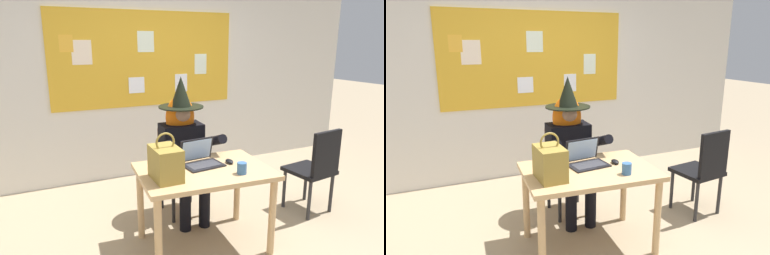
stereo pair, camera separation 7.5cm
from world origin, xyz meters
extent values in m
plane|color=tan|center=(0.00, 0.00, 0.00)|extent=(24.00, 24.00, 0.00)
cube|color=silver|center=(0.00, 2.02, 1.43)|extent=(6.60, 0.10, 2.86)
cube|color=gold|center=(0.00, 1.96, 1.55)|extent=(2.40, 0.02, 1.20)
cube|color=white|center=(-0.01, 1.95, 1.77)|extent=(0.22, 0.01, 0.26)
cube|color=white|center=(-0.14, 1.95, 1.23)|extent=(0.24, 0.01, 0.20)
cube|color=white|center=(0.76, 1.95, 1.47)|extent=(0.18, 0.01, 0.27)
cube|color=#F4E0C6|center=(-0.80, 1.95, 1.65)|extent=(0.23, 0.00, 0.29)
cube|color=white|center=(0.47, 1.95, 1.22)|extent=(0.18, 0.00, 0.24)
cube|color=gold|center=(-0.97, 1.95, 1.75)|extent=(0.15, 0.01, 0.20)
cube|color=tan|center=(-0.11, 0.08, 0.70)|extent=(1.16, 0.83, 0.04)
cylinder|color=tan|center=(-0.63, -0.19, 0.34)|extent=(0.06, 0.06, 0.68)
cylinder|color=tan|center=(0.35, -0.27, 0.34)|extent=(0.06, 0.06, 0.68)
cylinder|color=tan|center=(-0.58, 0.43, 0.34)|extent=(0.06, 0.06, 0.68)
cylinder|color=tan|center=(0.40, 0.36, 0.34)|extent=(0.06, 0.06, 0.68)
cube|color=#4C1E19|center=(-0.04, 0.74, 0.42)|extent=(0.42, 0.42, 0.04)
cube|color=#4C1E19|center=(-0.04, 0.93, 0.67)|extent=(0.38, 0.04, 0.45)
cylinder|color=#262628|center=(0.13, 0.57, 0.20)|extent=(0.04, 0.04, 0.40)
cylinder|color=#262628|center=(-0.21, 0.57, 0.20)|extent=(0.04, 0.04, 0.40)
cylinder|color=#262628|center=(0.13, 0.91, 0.20)|extent=(0.04, 0.04, 0.40)
cylinder|color=#262628|center=(-0.21, 0.91, 0.20)|extent=(0.04, 0.04, 0.40)
cylinder|color=black|center=(0.04, 0.37, 0.22)|extent=(0.11, 0.11, 0.44)
cylinder|color=black|center=(-0.16, 0.39, 0.22)|extent=(0.11, 0.11, 0.44)
cylinder|color=black|center=(0.05, 0.54, 0.47)|extent=(0.17, 0.43, 0.15)
cylinder|color=black|center=(-0.15, 0.55, 0.47)|extent=(0.17, 0.43, 0.15)
cube|color=black|center=(-0.04, 0.76, 0.70)|extent=(0.43, 0.28, 0.52)
cylinder|color=black|center=(0.20, 0.51, 0.82)|extent=(0.11, 0.47, 0.24)
cylinder|color=black|center=(-0.30, 0.54, 0.82)|extent=(0.11, 0.47, 0.24)
sphere|color=#A37A60|center=(-0.04, 0.76, 1.06)|extent=(0.20, 0.20, 0.20)
ellipsoid|color=orange|center=(-0.04, 0.79, 1.02)|extent=(0.31, 0.24, 0.44)
cylinder|color=black|center=(-0.04, 0.76, 1.14)|extent=(0.45, 0.45, 0.01)
cone|color=black|center=(-0.04, 0.76, 1.29)|extent=(0.21, 0.21, 0.30)
cube|color=black|center=(-0.09, 0.14, 0.73)|extent=(0.35, 0.24, 0.01)
cube|color=#333338|center=(-0.09, 0.14, 0.74)|extent=(0.29, 0.18, 0.00)
cube|color=black|center=(-0.10, 0.27, 0.84)|extent=(0.34, 0.09, 0.21)
cube|color=#99B7E0|center=(-0.10, 0.26, 0.84)|extent=(0.30, 0.07, 0.18)
ellipsoid|color=black|center=(0.15, 0.12, 0.74)|extent=(0.07, 0.11, 0.03)
cube|color=olive|center=(-0.49, 0.01, 0.85)|extent=(0.20, 0.30, 0.26)
torus|color=olive|center=(-0.49, 0.01, 1.02)|extent=(0.16, 0.02, 0.16)
cylinder|color=#336099|center=(0.12, -0.14, 0.77)|extent=(0.08, 0.08, 0.09)
cube|color=black|center=(1.20, 0.23, 0.45)|extent=(0.47, 0.47, 0.04)
cube|color=black|center=(1.22, 0.04, 0.69)|extent=(0.38, 0.08, 0.45)
cylinder|color=#262628|center=(1.01, 0.37, 0.21)|extent=(0.04, 0.04, 0.43)
cylinder|color=#262628|center=(1.35, 0.41, 0.21)|extent=(0.04, 0.04, 0.43)
cylinder|color=#262628|center=(1.05, 0.04, 0.21)|extent=(0.04, 0.04, 0.43)
cylinder|color=#262628|center=(1.39, 0.08, 0.21)|extent=(0.04, 0.04, 0.43)
camera|label=1|loc=(-1.35, -2.36, 1.77)|focal=32.21mm
camera|label=2|loc=(-1.28, -2.39, 1.77)|focal=32.21mm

